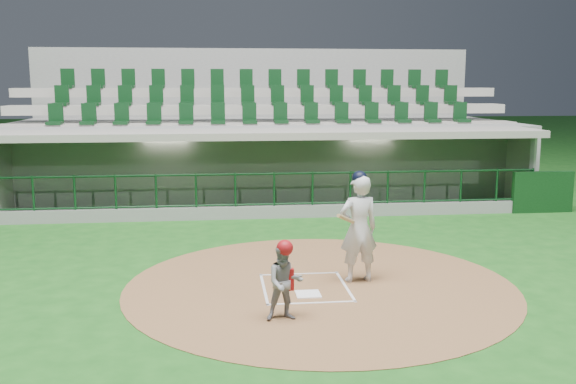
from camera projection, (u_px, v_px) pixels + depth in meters
name	position (u px, v px, depth m)	size (l,w,h in m)	color
ground	(303.00, 283.00, 12.01)	(120.00, 120.00, 0.00)	#164D16
dirt_circle	(320.00, 286.00, 11.85)	(7.20, 7.20, 0.01)	brown
home_plate	(308.00, 294.00, 11.33)	(0.43, 0.43, 0.02)	white
batter_box_chalk	(305.00, 287.00, 11.72)	(1.55, 1.80, 0.01)	silver
dugout_structure	(270.00, 175.00, 19.52)	(16.40, 3.70, 3.00)	slate
seating_deck	(261.00, 149.00, 22.47)	(17.00, 6.72, 5.15)	gray
batter	(359.00, 227.00, 11.95)	(0.94, 0.93, 2.10)	silver
catcher	(285.00, 281.00, 10.04)	(0.62, 0.49, 1.29)	gray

